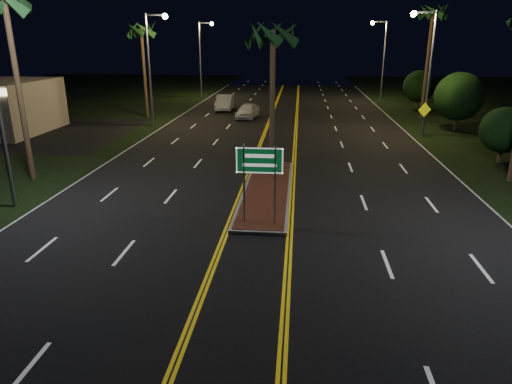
# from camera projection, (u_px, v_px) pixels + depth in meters

# --- Properties ---
(ground) EXTENTS (120.00, 120.00, 0.00)m
(ground) POSITION_uv_depth(u_px,v_px,m) (252.00, 258.00, 15.51)
(ground) COLOR black
(ground) RESTS_ON ground
(median_island) EXTENTS (2.25, 10.25, 0.17)m
(median_island) POSITION_uv_depth(u_px,v_px,m) (267.00, 191.00, 22.08)
(median_island) COLOR gray
(median_island) RESTS_ON ground
(highway_sign) EXTENTS (1.80, 0.08, 3.20)m
(highway_sign) POSITION_uv_depth(u_px,v_px,m) (259.00, 168.00, 17.38)
(highway_sign) COLOR gray
(highway_sign) RESTS_ON ground
(streetlight_left_near) EXTENTS (1.91, 0.44, 9.00)m
(streetlight_left_near) POSITION_uv_depth(u_px,v_px,m) (1.00, 76.00, 18.42)
(streetlight_left_near) COLOR gray
(streetlight_left_near) RESTS_ON ground
(streetlight_left_mid) EXTENTS (1.91, 0.44, 9.00)m
(streetlight_left_mid) POSITION_uv_depth(u_px,v_px,m) (153.00, 57.00, 37.28)
(streetlight_left_mid) COLOR gray
(streetlight_left_mid) RESTS_ON ground
(streetlight_left_far) EXTENTS (1.91, 0.44, 9.00)m
(streetlight_left_far) POSITION_uv_depth(u_px,v_px,m) (203.00, 51.00, 56.14)
(streetlight_left_far) COLOR gray
(streetlight_left_far) RESTS_ON ground
(streetlight_right_mid) EXTENTS (1.91, 0.44, 9.00)m
(streetlight_right_mid) POSITION_uv_depth(u_px,v_px,m) (426.00, 59.00, 33.50)
(streetlight_right_mid) COLOR gray
(streetlight_right_mid) RESTS_ON ground
(streetlight_right_far) EXTENTS (1.91, 0.44, 9.00)m
(streetlight_right_far) POSITION_uv_depth(u_px,v_px,m) (381.00, 51.00, 52.36)
(streetlight_right_far) COLOR gray
(streetlight_right_far) RESTS_ON ground
(palm_median) EXTENTS (2.40, 2.40, 8.30)m
(palm_median) POSITION_uv_depth(u_px,v_px,m) (273.00, 35.00, 23.08)
(palm_median) COLOR #382819
(palm_median) RESTS_ON ground
(palm_left_near) EXTENTS (2.40, 2.40, 9.80)m
(palm_left_near) POSITION_uv_depth(u_px,v_px,m) (4.00, 3.00, 21.39)
(palm_left_near) COLOR #382819
(palm_left_near) RESTS_ON ground
(palm_left_far) EXTENTS (2.40, 2.40, 8.80)m
(palm_left_far) POSITION_uv_depth(u_px,v_px,m) (141.00, 31.00, 40.58)
(palm_left_far) COLOR #382819
(palm_left_far) RESTS_ON ground
(palm_right_far) EXTENTS (2.40, 2.40, 10.30)m
(palm_right_far) POSITION_uv_depth(u_px,v_px,m) (433.00, 13.00, 39.73)
(palm_right_far) COLOR #382819
(palm_right_far) RESTS_ON ground
(shrub_near) EXTENTS (2.70, 2.70, 3.30)m
(shrub_near) POSITION_uv_depth(u_px,v_px,m) (504.00, 130.00, 26.89)
(shrub_near) COLOR #382819
(shrub_near) RESTS_ON ground
(shrub_mid) EXTENTS (3.78, 3.78, 4.62)m
(shrub_mid) POSITION_uv_depth(u_px,v_px,m) (459.00, 96.00, 36.02)
(shrub_mid) COLOR #382819
(shrub_mid) RESTS_ON ground
(shrub_far) EXTENTS (3.24, 3.24, 3.96)m
(shrub_far) POSITION_uv_depth(u_px,v_px,m) (419.00, 86.00, 47.48)
(shrub_far) COLOR #382819
(shrub_far) RESTS_ON ground
(car_near) EXTENTS (2.75, 5.08, 1.61)m
(car_near) POSITION_uv_depth(u_px,v_px,m) (248.00, 109.00, 42.43)
(car_near) COLOR silver
(car_near) RESTS_ON ground
(car_far) EXTENTS (2.54, 5.40, 1.76)m
(car_far) POSITION_uv_depth(u_px,v_px,m) (225.00, 101.00, 47.28)
(car_far) COLOR #B8BDC3
(car_far) RESTS_ON ground
(warning_sign) EXTENTS (1.01, 0.40, 2.54)m
(warning_sign) POSITION_uv_depth(u_px,v_px,m) (424.00, 115.00, 34.23)
(warning_sign) COLOR gray
(warning_sign) RESTS_ON ground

